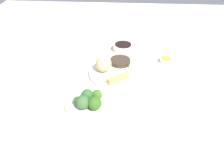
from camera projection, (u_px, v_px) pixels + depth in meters
tabletop at (122, 72)px, 1.13m from camera, size 2.20×2.20×0.02m
main_plate at (119, 73)px, 1.10m from camera, size 0.29×0.29×0.02m
rice_scoop at (103, 64)px, 1.08m from camera, size 0.08×0.08×0.08m
spring_roll at (118, 78)px, 1.02m from camera, size 0.10×0.09×0.03m
crab_rangoon_wonton at (135, 71)px, 1.08m from camera, size 0.08×0.08×0.02m
stir_fry_heap at (120, 61)px, 1.15m from camera, size 0.10×0.10×0.02m
broccoli_plate at (89, 104)px, 0.91m from camera, size 0.19×0.19×0.01m
broccoli_floret_0 at (87, 95)px, 0.91m from camera, size 0.05×0.05×0.05m
broccoli_floret_1 at (95, 103)px, 0.87m from camera, size 0.05×0.05×0.05m
broccoli_floret_2 at (83, 102)px, 0.87m from camera, size 0.06×0.06×0.06m
broccoli_floret_4 at (97, 95)px, 0.92m from camera, size 0.04×0.04×0.04m
broccoli_floret_5 at (78, 101)px, 0.89m from camera, size 0.04×0.04×0.04m
soy_sauce_bowl at (122, 48)px, 1.29m from camera, size 0.11×0.11×0.04m
soy_sauce_bowl_liquid at (122, 44)px, 1.28m from camera, size 0.09×0.09×0.00m
sauce_ramekin_hot_mustard at (165, 61)px, 1.18m from camera, size 0.06×0.06×0.02m
sauce_ramekin_hot_mustard_liquid at (166, 58)px, 1.18m from camera, size 0.05×0.05×0.00m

